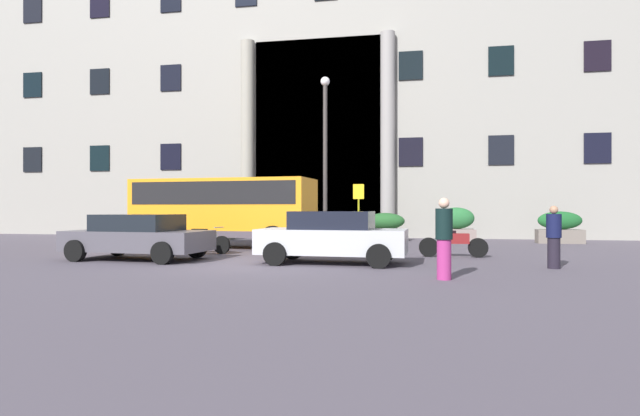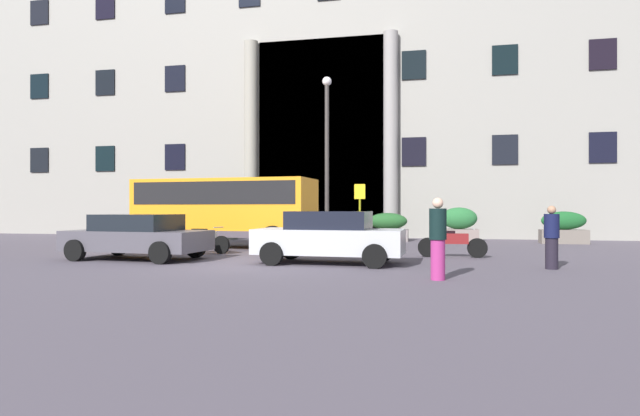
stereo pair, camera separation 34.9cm
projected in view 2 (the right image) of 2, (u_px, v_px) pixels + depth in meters
name	position (u px, v px, depth m)	size (l,w,h in m)	color
ground_plane	(239.00, 266.00, 13.66)	(80.00, 64.00, 0.12)	#4D4651
office_building_facade	(343.00, 70.00, 30.79)	(43.54, 9.62, 19.84)	gray
orange_minibus	(225.00, 207.00, 19.59)	(7.01, 2.92, 2.63)	orange
bus_stop_sign	(360.00, 207.00, 20.57)	(0.44, 0.08, 2.49)	#939213
hedge_planter_west	(459.00, 225.00, 22.66)	(1.65, 0.92, 1.55)	gray
hedge_planter_entrance_right	(388.00, 227.00, 23.46)	(1.88, 0.99, 1.30)	gray
hedge_planter_far_west	(219.00, 225.00, 24.89)	(1.69, 0.73, 1.41)	gray
hedge_planter_east	(564.00, 228.00, 21.63)	(1.89, 0.71, 1.38)	#6D635A
parked_compact_extra	(329.00, 237.00, 13.86)	(4.08, 2.06, 1.43)	#B4B5B9
parked_sedan_far	(137.00, 236.00, 14.97)	(4.21, 2.32, 1.33)	#4B4750
motorcycle_far_end	(451.00, 242.00, 15.56)	(2.09, 0.55, 0.89)	black
motorcycle_near_kerb	(203.00, 240.00, 17.05)	(1.97, 0.62, 0.89)	black
pedestrian_woman_dark_dress	(438.00, 238.00, 10.68)	(0.36, 0.36, 1.73)	#9E2A6E
pedestrian_man_red_shirt	(552.00, 237.00, 12.57)	(0.36, 0.36, 1.58)	black
lamppost_plaza_centre	(327.00, 146.00, 22.12)	(0.40, 0.40, 7.26)	#3D3735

